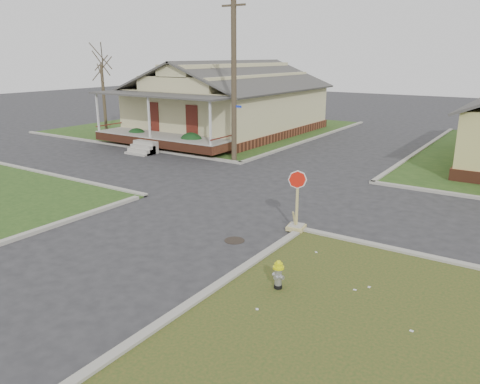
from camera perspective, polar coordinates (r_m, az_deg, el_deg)
The scene contains 11 objects.
ground at distance 16.38m, azimuth -6.08°, elevation -3.75°, with size 120.00×120.00×0.00m, color #29292B.
verge_far_left at distance 37.98m, azimuth -4.01°, elevation 7.86°, with size 19.00×19.00×0.05m, color #264619.
curbs at distance 20.28m, azimuth 2.91°, elevation 0.29°, with size 80.00×40.00×0.12m, color #9E9B8F, non-canonical shape.
manhole at distance 14.76m, azimuth -0.68°, elevation -5.92°, with size 0.64×0.64×0.01m, color black.
corner_house at distance 34.89m, azimuth -1.44°, elevation 10.87°, with size 10.10×15.50×5.30m.
utility_pole at distance 25.05m, azimuth -0.76°, elevation 14.19°, with size 1.80×0.28×9.00m.
tree_far_left at distance 36.79m, azimuth -16.26°, elevation 10.87°, with size 0.22×0.22×4.90m, color #3D3223.
fire_hydrant at distance 11.68m, azimuth 4.70°, elevation -9.81°, with size 0.28×0.28×0.75m.
stop_sign at distance 15.50m, azimuth 6.90°, elevation -3.04°, with size 0.57×0.56×2.02m.
hedge_left at distance 31.10m, azimuth -12.46°, elevation 6.67°, with size 1.39×1.14×1.06m, color #143917.
hedge_right at distance 28.16m, azimuth -5.96°, elevation 6.05°, with size 1.48×1.21×1.13m, color #143917.
Camera 1 is at (9.89, -11.80, 5.60)m, focal length 35.00 mm.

